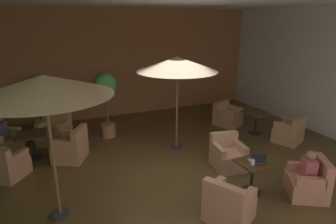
% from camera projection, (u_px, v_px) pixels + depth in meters
% --- Properties ---
extents(ground_plane, '(10.60, 9.61, 0.02)m').
position_uv_depth(ground_plane, '(176.00, 169.00, 7.11)').
color(ground_plane, '#503A1F').
extents(wall_back_brick, '(10.60, 0.08, 3.90)m').
position_uv_depth(wall_back_brick, '(121.00, 64.00, 10.69)').
color(wall_back_brick, '#975836').
rests_on(wall_back_brick, ground_plane).
extents(cafe_table_front_left, '(0.64, 0.64, 0.70)m').
position_uv_depth(cafe_table_front_left, '(253.00, 171.00, 6.02)').
color(cafe_table_front_left, black).
rests_on(cafe_table_front_left, ground_plane).
extents(armchair_front_left_north, '(0.99, 1.01, 0.83)m').
position_uv_depth(armchair_front_left_north, '(309.00, 183.00, 5.95)').
color(armchair_front_left_north, tan).
rests_on(armchair_front_left_north, ground_plane).
extents(armchair_front_left_east, '(0.81, 0.88, 0.82)m').
position_uv_depth(armchair_front_left_east, '(228.00, 156.00, 7.12)').
color(armchair_front_left_east, tan).
rests_on(armchair_front_left_east, ground_plane).
extents(armchair_front_left_south, '(1.00, 1.02, 0.84)m').
position_uv_depth(armchair_front_left_south, '(228.00, 205.00, 5.20)').
color(armchair_front_left_south, tan).
rests_on(armchair_front_left_south, ground_plane).
extents(cafe_table_front_right, '(0.73, 0.73, 0.70)m').
position_uv_depth(cafe_table_front_right, '(256.00, 118.00, 9.22)').
color(cafe_table_front_right, black).
rests_on(cafe_table_front_right, ground_plane).
extents(armchair_front_right_north, '(0.96, 0.94, 0.82)m').
position_uv_depth(armchair_front_right_north, '(289.00, 132.00, 8.58)').
color(armchair_front_right_north, '#B17B58').
rests_on(armchair_front_right_north, ground_plane).
extents(armchair_front_right_east, '(0.98, 1.00, 0.79)m').
position_uv_depth(armchair_front_right_east, '(227.00, 117.00, 10.01)').
color(armchair_front_right_east, '#B37A59').
rests_on(armchair_front_right_east, ground_plane).
extents(cafe_table_mid_center, '(0.79, 0.79, 0.70)m').
position_uv_depth(cafe_table_mid_center, '(32.00, 139.00, 7.50)').
color(cafe_table_mid_center, black).
rests_on(cafe_table_mid_center, ground_plane).
extents(armchair_mid_center_north, '(1.01, 1.05, 0.87)m').
position_uv_depth(armchair_mid_center_north, '(71.00, 148.00, 7.52)').
color(armchair_mid_center_north, tan).
rests_on(armchair_mid_center_north, ground_plane).
extents(armchair_mid_center_east, '(1.07, 1.05, 0.91)m').
position_uv_depth(armchair_mid_center_east, '(55.00, 133.00, 8.51)').
color(armchair_mid_center_east, '#AD8052').
rests_on(armchair_mid_center_east, ground_plane).
extents(armchair_mid_center_south, '(1.11, 1.12, 0.92)m').
position_uv_depth(armchair_mid_center_south, '(0.00, 143.00, 7.78)').
color(armchair_mid_center_south, tan).
rests_on(armchair_mid_center_south, ground_plane).
extents(armchair_mid_center_west, '(1.05, 1.05, 0.83)m').
position_uv_depth(armchair_mid_center_west, '(5.00, 166.00, 6.63)').
color(armchair_mid_center_west, tan).
rests_on(armchair_mid_center_west, ground_plane).
extents(patio_umbrella_tall_red, '(2.15, 2.15, 2.58)m').
position_uv_depth(patio_umbrella_tall_red, '(177.00, 65.00, 7.58)').
color(patio_umbrella_tall_red, '#2D2D2D').
rests_on(patio_umbrella_tall_red, ground_plane).
extents(patio_umbrella_center_beige, '(2.24, 2.24, 2.65)m').
position_uv_depth(patio_umbrella_center_beige, '(44.00, 87.00, 4.66)').
color(patio_umbrella_center_beige, '#2D2D2D').
rests_on(patio_umbrella_center_beige, ground_plane).
extents(potted_tree_left_corner, '(0.71, 0.71, 2.00)m').
position_uv_depth(potted_tree_left_corner, '(106.00, 94.00, 8.71)').
color(potted_tree_left_corner, '#A66440').
rests_on(potted_tree_left_corner, ground_plane).
extents(potted_tree_mid_left, '(0.87, 0.87, 1.74)m').
position_uv_depth(potted_tree_mid_left, '(37.00, 93.00, 9.36)').
color(potted_tree_mid_left, silver).
rests_on(potted_tree_mid_left, ground_plane).
extents(patron_blue_shirt, '(0.38, 0.43, 0.61)m').
position_uv_depth(patron_blue_shirt, '(309.00, 166.00, 5.84)').
color(patron_blue_shirt, '#B44B4F').
rests_on(patron_blue_shirt, ground_plane).
extents(iced_drink_cup, '(0.08, 0.08, 0.11)m').
position_uv_depth(iced_drink_cup, '(253.00, 162.00, 5.83)').
color(iced_drink_cup, silver).
rests_on(iced_drink_cup, cafe_table_front_left).
extents(open_laptop, '(0.36, 0.31, 0.20)m').
position_uv_depth(open_laptop, '(257.00, 160.00, 5.94)').
color(open_laptop, '#9EA0A5').
rests_on(open_laptop, cafe_table_front_left).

